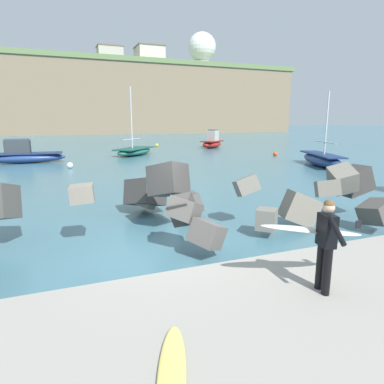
% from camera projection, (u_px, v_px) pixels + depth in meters
% --- Properties ---
extents(ground_plane, '(400.00, 400.00, 0.00)m').
position_uv_depth(ground_plane, '(165.00, 249.00, 9.03)').
color(ground_plane, '#42707F').
extents(walkway_path, '(48.00, 4.40, 0.24)m').
position_uv_depth(walkway_path, '(237.00, 330.00, 5.36)').
color(walkway_path, '#9E998E').
rests_on(walkway_path, ground).
extents(breakwater_jetty, '(32.09, 6.30, 2.31)m').
position_uv_depth(breakwater_jetty, '(6.00, 210.00, 8.88)').
color(breakwater_jetty, slate).
rests_on(breakwater_jetty, ground).
extents(surfer_with_board, '(2.12, 1.37, 1.78)m').
position_uv_depth(surfer_with_board, '(321.00, 237.00, 6.21)').
color(surfer_with_board, black).
rests_on(surfer_with_board, walkway_path).
extents(spare_surfboard, '(1.03, 2.00, 0.19)m').
position_uv_depth(spare_surfboard, '(172.00, 374.00, 4.20)').
color(spare_surfboard, '#E0D166').
rests_on(spare_surfboard, walkway_path).
extents(boat_near_left, '(4.22, 3.90, 2.30)m').
position_uv_depth(boat_near_left, '(212.00, 142.00, 42.55)').
color(boat_near_left, maroon).
rests_on(boat_near_left, ground).
extents(boat_near_centre, '(5.30, 5.76, 6.60)m').
position_uv_depth(boat_near_centre, '(135.00, 151.00, 33.66)').
color(boat_near_centre, '#1E6656').
rests_on(boat_near_centre, ground).
extents(boat_near_right, '(3.66, 6.41, 5.48)m').
position_uv_depth(boat_near_right, '(321.00, 159.00, 25.55)').
color(boat_near_right, navy).
rests_on(boat_near_right, ground).
extents(boat_mid_left, '(6.27, 2.07, 1.99)m').
position_uv_depth(boat_mid_left, '(24.00, 155.00, 27.31)').
color(boat_mid_left, navy).
rests_on(boat_mid_left, ground).
extents(mooring_buoy_inner, '(0.44, 0.44, 0.44)m').
position_uv_depth(mooring_buoy_inner, '(275.00, 154.00, 32.79)').
color(mooring_buoy_inner, '#E54C1E').
rests_on(mooring_buoy_inner, ground).
extents(mooring_buoy_middle, '(0.44, 0.44, 0.44)m').
position_uv_depth(mooring_buoy_middle, '(157.00, 145.00, 44.23)').
color(mooring_buoy_middle, yellow).
rests_on(mooring_buoy_middle, ground).
extents(mooring_buoy_outer, '(0.44, 0.44, 0.44)m').
position_uv_depth(mooring_buoy_outer, '(70.00, 165.00, 24.32)').
color(mooring_buoy_outer, silver).
rests_on(mooring_buoy_outer, ground).
extents(headland_bluff, '(92.75, 34.69, 18.92)m').
position_uv_depth(headland_bluff, '(129.00, 100.00, 100.58)').
color(headland_bluff, '#847056').
rests_on(headland_bluff, ground).
extents(radar_dome, '(8.64, 8.64, 11.19)m').
position_uv_depth(radar_dome, '(202.00, 49.00, 104.19)').
color(radar_dome, silver).
rests_on(radar_dome, headland_bluff).
extents(station_building_west, '(7.06, 5.54, 4.80)m').
position_uv_depth(station_building_west, '(110.00, 55.00, 94.12)').
color(station_building_west, '#B2ADA3').
rests_on(station_building_west, headland_bluff).
extents(station_building_central, '(7.51, 7.91, 4.71)m').
position_uv_depth(station_building_central, '(149.00, 55.00, 94.01)').
color(station_building_central, beige).
rests_on(station_building_central, headland_bluff).
extents(station_building_east, '(7.10, 4.31, 5.90)m').
position_uv_depth(station_building_east, '(111.00, 60.00, 105.10)').
color(station_building_east, silver).
rests_on(station_building_east, headland_bluff).
extents(station_building_annex, '(4.29, 7.05, 5.90)m').
position_uv_depth(station_building_annex, '(146.00, 60.00, 103.77)').
color(station_building_annex, beige).
rests_on(station_building_annex, headland_bluff).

